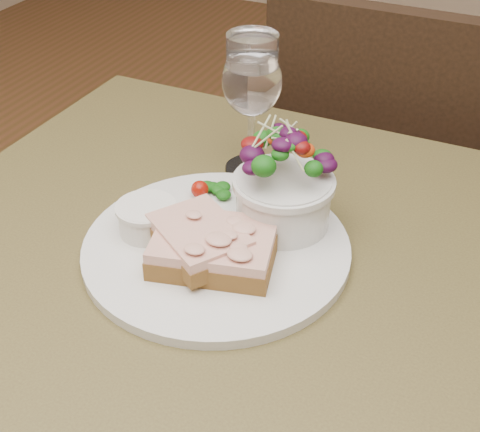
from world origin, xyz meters
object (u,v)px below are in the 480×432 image
at_px(salad_bowl, 284,180).
at_px(wine_glass, 252,85).
at_px(sandwich_back, 199,239).
at_px(chair_far, 383,261).
at_px(sandwich_front, 214,248).
at_px(cafe_table, 222,341).
at_px(ramekin, 147,217).
at_px(dinner_plate, 216,248).

relative_size(salad_bowl, wine_glass, 0.73).
relative_size(sandwich_back, salad_bowl, 1.05).
relative_size(chair_far, wine_glass, 5.14).
xyz_separation_m(sandwich_front, salad_bowl, (0.04, 0.10, 0.04)).
bearing_deg(cafe_table, chair_far, 85.03).
bearing_deg(sandwich_back, cafe_table, 16.80).
distance_m(sandwich_back, ramekin, 0.08).
relative_size(sandwich_front, ramekin, 2.31).
bearing_deg(sandwich_back, sandwich_front, 30.44).
bearing_deg(salad_bowl, wine_glass, 129.21).
bearing_deg(dinner_plate, salad_bowl, 53.03).
bearing_deg(dinner_plate, chair_far, 82.78).
relative_size(dinner_plate, sandwich_front, 2.03).
relative_size(chair_far, sandwich_back, 6.73).
bearing_deg(cafe_table, ramekin, 167.70).
bearing_deg(chair_far, cafe_table, 85.90).
bearing_deg(sandwich_back, salad_bowl, 91.91).
bearing_deg(salad_bowl, sandwich_front, -112.76).
height_order(sandwich_front, wine_glass, wine_glass).
distance_m(chair_far, ramekin, 0.83).
distance_m(sandwich_front, salad_bowl, 0.11).
xyz_separation_m(cafe_table, salad_bowl, (0.03, 0.10, 0.17)).
relative_size(dinner_plate, wine_glass, 1.73).
height_order(salad_bowl, wine_glass, wine_glass).
bearing_deg(ramekin, salad_bowl, 31.27).
xyz_separation_m(cafe_table, sandwich_back, (-0.03, 0.01, 0.14)).
height_order(ramekin, salad_bowl, salad_bowl).
relative_size(cafe_table, dinner_plate, 2.64).
bearing_deg(chair_far, wine_glass, 76.22).
bearing_deg(dinner_plate, cafe_table, -57.93).
xyz_separation_m(sandwich_back, salad_bowl, (0.06, 0.10, 0.04)).
xyz_separation_m(cafe_table, wine_glass, (-0.06, 0.21, 0.22)).
bearing_deg(ramekin, dinner_plate, 8.62).
bearing_deg(chair_far, dinner_plate, 83.65).
bearing_deg(sandwich_front, ramekin, 156.95).
xyz_separation_m(cafe_table, chair_far, (0.06, 0.67, -0.36)).
distance_m(chair_far, sandwich_back, 0.83).
bearing_deg(chair_far, salad_bowl, 88.01).
distance_m(dinner_plate, wine_glass, 0.22).
distance_m(ramekin, wine_glass, 0.22).
xyz_separation_m(sandwich_front, wine_glass, (-0.05, 0.21, 0.09)).
xyz_separation_m(chair_far, salad_bowl, (-0.03, -0.56, 0.53)).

